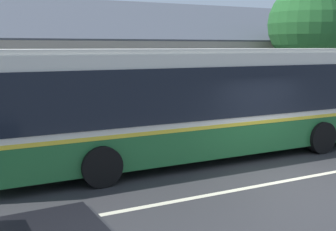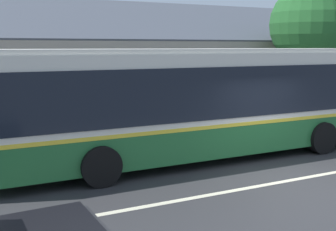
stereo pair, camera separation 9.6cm
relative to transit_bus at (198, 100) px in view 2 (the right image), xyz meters
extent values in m
plane|color=#2D2D30|center=(1.27, -2.90, -1.75)|extent=(300.00, 300.00, 0.00)
cube|color=gray|center=(1.27, 3.10, -1.67)|extent=(60.00, 3.00, 0.15)
cube|color=beige|center=(1.27, -2.90, -1.74)|extent=(60.00, 0.16, 0.01)
cube|color=gray|center=(3.78, 10.16, 0.02)|extent=(27.10, 9.47, 3.54)
cube|color=#424751|center=(3.78, 7.79, 2.79)|extent=(27.70, 4.80, 2.15)
cube|color=#424751|center=(3.78, 12.53, 2.79)|extent=(27.70, 4.80, 2.15)
cube|color=black|center=(0.62, 5.39, 0.20)|extent=(1.10, 0.06, 1.30)
cube|color=black|center=(6.94, 5.39, 0.20)|extent=(1.10, 0.06, 1.30)
cube|color=#4C3323|center=(7.85, 5.39, -0.70)|extent=(1.00, 0.06, 2.10)
cube|color=#236633|center=(-0.02, 0.00, -1.04)|extent=(12.24, 2.52, 0.86)
cube|color=yellow|center=(-0.02, 0.00, -0.56)|extent=(12.26, 2.54, 0.10)
cube|color=silver|center=(-0.02, 0.00, 0.44)|extent=(12.24, 2.52, 1.90)
cube|color=silver|center=(-0.02, 0.00, 1.45)|extent=(12.00, 2.39, 0.12)
cube|color=black|center=(-0.02, 1.26, 0.34)|extent=(11.26, 0.05, 1.40)
cube|color=black|center=(-0.02, -1.27, 0.34)|extent=(11.26, 0.05, 1.40)
cube|color=#197233|center=(-1.55, 1.27, -1.04)|extent=(3.43, 0.03, 0.60)
cube|color=black|center=(4.75, 1.28, -0.22)|extent=(0.90, 0.03, 2.51)
cylinder|color=black|center=(3.78, 1.25, -1.25)|extent=(1.00, 0.28, 1.00)
cylinder|color=black|center=(3.78, -1.25, -1.25)|extent=(1.00, 0.28, 1.00)
cylinder|color=black|center=(-3.39, 1.24, -1.25)|extent=(1.00, 0.28, 1.00)
cylinder|color=black|center=(-3.38, -1.26, -1.25)|extent=(1.00, 0.28, 1.00)
cube|color=silver|center=(-4.73, -5.15, -0.89)|extent=(0.07, 0.24, 0.16)
cube|color=brown|center=(-3.16, 2.71, -1.15)|extent=(1.78, 0.10, 0.04)
cube|color=brown|center=(-3.16, 2.56, -1.15)|extent=(1.78, 0.10, 0.04)
cube|color=brown|center=(-3.16, 2.42, -1.15)|extent=(1.78, 0.10, 0.04)
cube|color=brown|center=(-3.16, 2.29, -0.85)|extent=(1.78, 0.04, 0.10)
cube|color=brown|center=(-3.16, 2.29, -0.71)|extent=(1.78, 0.04, 0.10)
cube|color=black|center=(-2.45, 2.56, -1.37)|extent=(0.08, 0.43, 0.45)
cube|color=black|center=(-3.87, 2.56, -1.37)|extent=(0.08, 0.43, 0.45)
cylinder|color=#4C3828|center=(7.97, 3.74, -0.19)|extent=(0.39, 0.39, 3.12)
sphere|color=#235B28|center=(7.97, 3.74, 2.57)|extent=(3.67, 3.67, 3.67)
sphere|color=#235B28|center=(8.22, 3.35, 2.02)|extent=(2.27, 2.27, 2.27)
camera|label=1|loc=(-6.31, -10.60, 1.57)|focal=45.00mm
camera|label=2|loc=(-6.23, -10.64, 1.57)|focal=45.00mm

